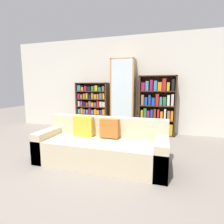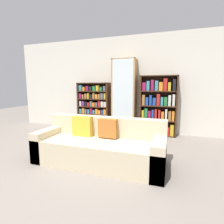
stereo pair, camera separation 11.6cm
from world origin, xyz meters
name	(u,v)px [view 2 (the right image)]	position (x,y,z in m)	size (l,w,h in m)	color
ground_plane	(80,170)	(0.00, 0.00, 0.00)	(16.00, 16.00, 0.00)	gray
wall_back	(124,85)	(0.00, 2.67, 1.35)	(7.08, 0.06, 2.70)	silver
couch	(100,147)	(0.19, 0.37, 0.28)	(2.18, 0.82, 0.77)	beige
bookshelf_left	(94,107)	(-0.86, 2.47, 0.68)	(0.97, 0.32, 1.41)	#3D2314
display_cabinet	(124,97)	(0.08, 2.45, 1.01)	(0.65, 0.36, 2.04)	#AD7F4C
bookshelf_right	(158,107)	(1.01, 2.47, 0.76)	(0.96, 0.32, 1.58)	#3D2314
wine_bottle	(141,140)	(0.75, 1.34, 0.16)	(0.08, 0.08, 0.40)	#143819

